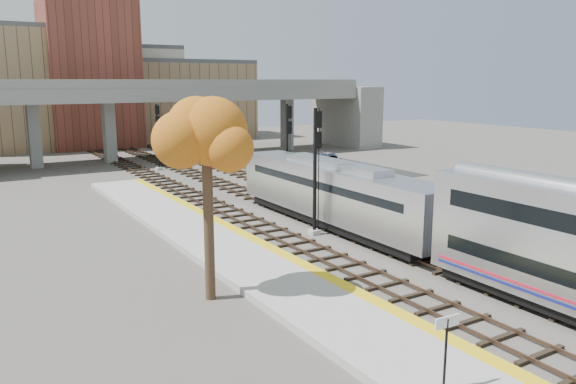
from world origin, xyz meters
TOP-DOWN VIEW (x-y plane):
  - ground at (0.00, 0.00)m, footprint 160.00×160.00m
  - platform at (-7.25, 0.00)m, footprint 4.50×60.00m
  - yellow_strip at (-5.35, 0.00)m, footprint 0.70×60.00m
  - tracks at (0.93, 12.50)m, footprint 10.70×95.00m
  - overpass at (4.92, 45.00)m, footprint 54.00×12.00m
  - buildings_far at (1.26, 66.57)m, footprint 43.00×21.00m
  - parking_lot at (14.00, 28.00)m, footprint 14.00×18.00m
  - locomotive at (1.00, 7.53)m, footprint 3.02×19.05m
  - signal_mast_near at (-1.10, 6.62)m, footprint 0.60×0.64m
  - signal_mast_mid at (3.00, 16.69)m, footprint 0.60×0.64m
  - signal_mast_far at (-1.10, 36.34)m, footprint 0.60×0.64m
  - station_sign at (-7.96, -10.54)m, footprint 0.90×0.11m
  - tree at (-10.80, 0.34)m, footprint 3.60×3.60m
  - car_a at (9.42, 24.11)m, footprint 2.44×3.65m
  - car_b at (15.94, 28.76)m, footprint 1.42×3.43m
  - car_c at (17.16, 30.80)m, footprint 1.78×4.18m

SIDE VIEW (x-z plane):
  - ground at x=0.00m, z-range 0.00..0.00m
  - parking_lot at x=14.00m, z-range 0.00..0.04m
  - tracks at x=0.93m, z-range -0.05..0.20m
  - platform at x=-7.25m, z-range 0.00..0.35m
  - yellow_strip at x=-5.35m, z-range 0.35..0.36m
  - car_b at x=15.94m, z-range 0.04..1.14m
  - car_a at x=9.42m, z-range 0.04..1.19m
  - car_c at x=17.16m, z-range 0.04..1.24m
  - station_sign at x=-7.96m, z-range 0.84..3.12m
  - locomotive at x=1.00m, z-range 0.23..4.33m
  - signal_mast_far at x=-1.10m, z-range -0.04..6.91m
  - signal_mast_mid at x=3.00m, z-range 0.07..7.66m
  - signal_mast_near at x=-1.10m, z-range 0.10..7.88m
  - overpass at x=4.92m, z-range 1.06..10.56m
  - tree at x=-10.80m, z-range 2.19..11.25m
  - buildings_far at x=1.26m, z-range -2.42..18.18m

